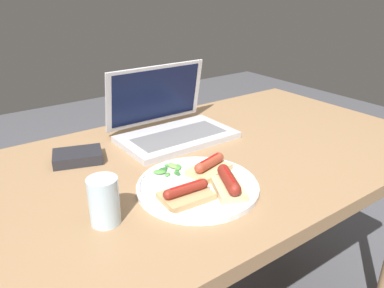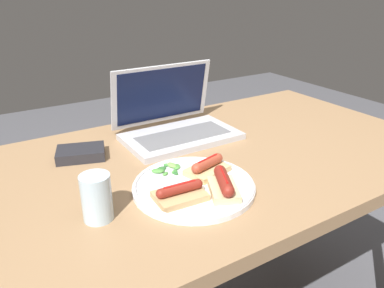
{
  "view_description": "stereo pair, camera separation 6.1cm",
  "coord_description": "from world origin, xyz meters",
  "views": [
    {
      "loc": [
        -0.64,
        -0.73,
        1.15
      ],
      "look_at": [
        -0.13,
        -0.03,
        0.77
      ],
      "focal_mm": 35.0,
      "sensor_mm": 36.0,
      "label": 1
    },
    {
      "loc": [
        -0.58,
        -0.77,
        1.15
      ],
      "look_at": [
        -0.13,
        -0.03,
        0.77
      ],
      "focal_mm": 35.0,
      "sensor_mm": 36.0,
      "label": 2
    }
  ],
  "objects": [
    {
      "name": "sausage_toast_right",
      "position": [
        -0.13,
        -0.1,
        0.74
      ],
      "size": [
        0.12,
        0.09,
        0.04
      ],
      "rotation": [
        0.0,
        0.0,
        0.26
      ],
      "color": "tan",
      "rests_on": "plate"
    },
    {
      "name": "salad_pile",
      "position": [
        -0.2,
        -0.04,
        0.72
      ],
      "size": [
        0.09,
        0.07,
        0.01
      ],
      "color": "#2D662D",
      "rests_on": "plate"
    },
    {
      "name": "desk",
      "position": [
        0.0,
        0.0,
        0.64
      ],
      "size": [
        1.25,
        0.75,
        0.71
      ],
      "color": "#93704C",
      "rests_on": "ground_plane"
    },
    {
      "name": "plate",
      "position": [
        -0.19,
        -0.13,
        0.72
      ],
      "size": [
        0.28,
        0.28,
        0.02
      ],
      "color": "silver",
      "rests_on": "desk"
    },
    {
      "name": "sausage_toast_left",
      "position": [
        -0.25,
        -0.17,
        0.73
      ],
      "size": [
        0.11,
        0.08,
        0.04
      ],
      "rotation": [
        0.0,
        0.0,
        6.22
      ],
      "color": "tan",
      "rests_on": "plate"
    },
    {
      "name": "external_drive",
      "position": [
        -0.36,
        0.17,
        0.72
      ],
      "size": [
        0.15,
        0.12,
        0.03
      ],
      "rotation": [
        0.0,
        0.0,
        -0.32
      ],
      "color": "#232328",
      "rests_on": "desk"
    },
    {
      "name": "drinking_glass",
      "position": [
        -0.41,
        -0.13,
        0.76
      ],
      "size": [
        0.06,
        0.06,
        0.1
      ],
      "color": "silver",
      "rests_on": "desk"
    },
    {
      "name": "sausage_toast_middle",
      "position": [
        -0.15,
        -0.2,
        0.74
      ],
      "size": [
        0.1,
        0.12,
        0.05
      ],
      "rotation": [
        0.0,
        0.0,
        1.14
      ],
      "color": "#D6B784",
      "rests_on": "plate"
    },
    {
      "name": "laptop",
      "position": [
        -0.06,
        0.17,
        0.75
      ],
      "size": [
        0.34,
        0.24,
        0.21
      ],
      "color": "#B7B7BC",
      "rests_on": "desk"
    }
  ]
}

